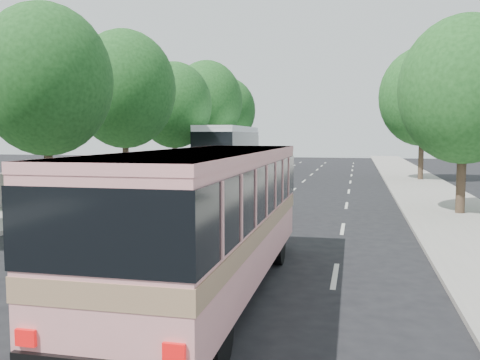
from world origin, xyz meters
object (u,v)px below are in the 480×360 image
(pink_taxi, at_px, (248,202))
(pink_bus, at_px, (209,206))
(white_pickup, at_px, (210,176))
(tour_coach_rear, at_px, (240,146))
(tour_coach_front, at_px, (229,147))

(pink_taxi, bearing_deg, pink_bus, -81.14)
(pink_taxi, relative_size, white_pickup, 0.89)
(tour_coach_rear, bearing_deg, tour_coach_front, -87.97)
(pink_bus, relative_size, tour_coach_rear, 0.76)
(pink_taxi, xyz_separation_m, white_pickup, (-4.92, 11.58, -0.03))
(white_pickup, relative_size, tour_coach_front, 0.38)
(pink_bus, height_order, pink_taxi, pink_bus)
(pink_taxi, distance_m, tour_coach_front, 20.64)
(tour_coach_rear, bearing_deg, pink_taxi, -82.28)
(pink_taxi, height_order, tour_coach_front, tour_coach_front)
(white_pickup, bearing_deg, pink_taxi, -74.21)
(white_pickup, xyz_separation_m, tour_coach_front, (-0.80, 8.18, 1.62))
(pink_taxi, relative_size, tour_coach_front, 0.33)
(pink_bus, distance_m, pink_taxi, 8.90)
(white_pickup, height_order, tour_coach_front, tour_coach_front)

